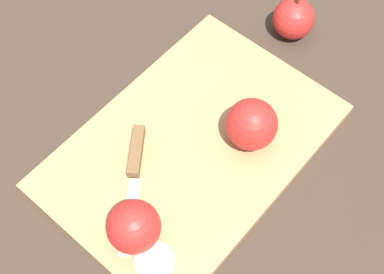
% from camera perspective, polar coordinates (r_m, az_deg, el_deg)
% --- Properties ---
extents(ground_plane, '(4.00, 4.00, 0.00)m').
position_cam_1_polar(ground_plane, '(0.79, 0.00, -1.31)').
color(ground_plane, '#38281E').
extents(cutting_board, '(0.44, 0.32, 0.02)m').
position_cam_1_polar(cutting_board, '(0.78, 0.00, -1.03)').
color(cutting_board, '#A37A4C').
rests_on(cutting_board, ground_plane).
extents(apple_half_left, '(0.07, 0.07, 0.07)m').
position_cam_1_polar(apple_half_left, '(0.75, 6.36, 1.37)').
color(apple_half_left, red).
rests_on(apple_half_left, cutting_board).
extents(apple_half_right, '(0.07, 0.07, 0.07)m').
position_cam_1_polar(apple_half_right, '(0.68, -6.23, -9.50)').
color(apple_half_right, red).
rests_on(apple_half_right, cutting_board).
extents(knife, '(0.17, 0.11, 0.02)m').
position_cam_1_polar(knife, '(0.75, -6.13, -2.75)').
color(knife, silver).
rests_on(knife, cutting_board).
extents(apple_slice, '(0.05, 0.05, 0.01)m').
position_cam_1_polar(apple_slice, '(0.70, -3.98, -13.13)').
color(apple_slice, '#EFE5C6').
rests_on(apple_slice, cutting_board).
extents(apple_whole, '(0.07, 0.07, 0.08)m').
position_cam_1_polar(apple_whole, '(0.91, 10.90, 12.26)').
color(apple_whole, red).
rests_on(apple_whole, ground_plane).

